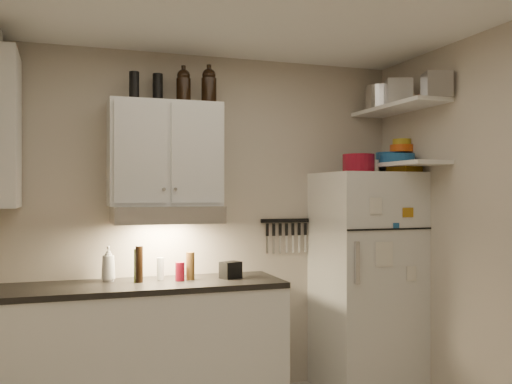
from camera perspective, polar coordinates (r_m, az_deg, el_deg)
name	(u,v)px	position (r m, az deg, el deg)	size (l,w,h in m)	color
back_wall	(200,224)	(4.42, -5.63, -3.25)	(3.20, 0.02, 2.60)	#BEB3A2
base_cabinet	(132,353)	(4.16, -12.30, -15.48)	(2.10, 0.60, 0.88)	white
countertop	(132,286)	(4.06, -12.30, -9.21)	(2.10, 0.62, 0.04)	black
upper_cabinet	(165,154)	(4.19, -9.10, 3.76)	(0.80, 0.33, 0.75)	white
range_hood	(166,214)	(4.12, -8.95, -2.23)	(0.76, 0.46, 0.12)	silver
fridge	(366,281)	(4.59, 10.96, -8.77)	(0.70, 0.68, 1.70)	silver
shelf_hi	(398,108)	(4.58, 14.00, 8.16)	(0.30, 0.95, 0.03)	white
shelf_lo	(398,165)	(4.53, 14.00, 2.65)	(0.30, 0.95, 0.03)	white
knife_strip	(286,221)	(4.60, 2.97, -2.87)	(0.42, 0.02, 0.03)	black
dutch_oven	(359,163)	(4.49, 10.21, 2.83)	(0.25, 0.25, 0.14)	maroon
book_stack	(404,168)	(4.53, 14.59, 2.35)	(0.17, 0.22, 0.07)	#AD7515
spice_jar	(375,166)	(4.53, 11.83, 2.53)	(0.06, 0.06, 0.10)	silver
stock_pot	(382,98)	(4.78, 12.47, 9.15)	(0.27, 0.27, 0.19)	silver
tin_a	(399,92)	(4.50, 14.07, 9.68)	(0.19, 0.17, 0.19)	#AAAAAD
tin_b	(437,85)	(4.30, 17.61, 10.12)	(0.18, 0.18, 0.18)	#AAAAAD
bowl_teal	(390,158)	(4.72, 13.28, 3.29)	(0.23, 0.23, 0.09)	navy
bowl_orange	(402,148)	(4.68, 14.37, 4.24)	(0.19, 0.19, 0.06)	#E45615
bowl_yellow	(402,142)	(4.68, 14.37, 4.87)	(0.15, 0.15, 0.05)	gold
plates	(397,158)	(4.53, 13.89, 3.27)	(0.27, 0.27, 0.07)	navy
growler_a	(184,86)	(4.24, -7.26, 10.52)	(0.11, 0.11, 0.25)	black
growler_b	(209,86)	(4.26, -4.73, 10.57)	(0.11, 0.11, 0.26)	black
thermos_a	(158,88)	(4.28, -9.80, 10.17)	(0.07, 0.07, 0.21)	black
thermos_b	(134,86)	(4.20, -12.09, 10.31)	(0.07, 0.07, 0.20)	black
soap_bottle	(108,261)	(4.17, -14.55, -6.74)	(0.11, 0.11, 0.28)	white
pepper_mill	(190,266)	(4.14, -6.59, -7.36)	(0.06, 0.06, 0.20)	brown
oil_bottle	(137,266)	(4.09, -11.81, -7.21)	(0.04, 0.04, 0.23)	#506419
vinegar_bottle	(139,264)	(4.08, -11.60, -7.09)	(0.05, 0.05, 0.25)	black
clear_bottle	(160,269)	(4.18, -9.54, -7.58)	(0.05, 0.05, 0.16)	silver
red_jar	(180,272)	(4.11, -7.62, -7.89)	(0.07, 0.07, 0.13)	maroon
caddy	(231,270)	(4.20, -2.56, -7.80)	(0.14, 0.10, 0.12)	black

